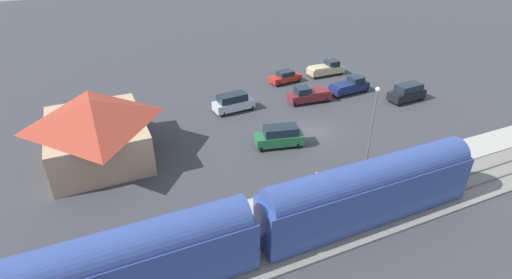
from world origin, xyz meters
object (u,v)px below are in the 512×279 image
object	(u,v)px
sedan_red	(285,77)
suv_silver	(233,102)
suv_green	(280,136)
pickup_maroon	(309,95)
suv_black	(407,92)
pedestrian_waiting_far	(316,179)
pickup_navy	(350,86)
passenger_train	(111,268)
pedestrian_on_platform	(364,169)
station_building	(96,129)
pickup_tan	(326,69)
light_pole_near_platform	(374,116)

from	to	relation	value
sedan_red	suv_silver	xyz separation A→B (m)	(-5.70, 10.08, 0.27)
suv_green	suv_silver	size ratio (longest dim) A/B	1.03
sedan_red	suv_green	bearing A→B (deg)	150.18
pickup_maroon	suv_black	size ratio (longest dim) A/B	1.11
pedestrian_waiting_far	pickup_maroon	xyz separation A→B (m)	(16.41, -9.12, -0.25)
suv_black	pickup_navy	bearing A→B (deg)	45.24
passenger_train	suv_black	xyz separation A→B (m)	(16.24, -37.63, -1.71)
suv_silver	pickup_navy	world-z (taller)	suv_silver
pedestrian_on_platform	suv_silver	xyz separation A→B (m)	(18.24, 5.20, -0.13)
sedan_red	station_building	bearing A→B (deg)	111.56
pickup_tan	passenger_train	bearing A→B (deg)	130.31
station_building	light_pole_near_platform	bearing A→B (deg)	-115.64
pickup_maroon	sedan_red	bearing A→B (deg)	-3.67
sedan_red	suv_green	xyz separation A→B (m)	(-15.44, 8.85, 0.27)
passenger_train	pickup_navy	distance (m)	38.92
pedestrian_waiting_far	light_pole_near_platform	distance (m)	8.30
pedestrian_on_platform	light_pole_near_platform	bearing A→B (deg)	-44.13
suv_black	suv_green	bearing A→B (deg)	99.95
passenger_train	suv_silver	size ratio (longest dim) A/B	10.89
pedestrian_on_platform	pickup_tan	world-z (taller)	pickup_tan
suv_black	pickup_navy	xyz separation A→B (m)	(5.07, 5.11, -0.12)
pickup_tan	suv_black	distance (m)	12.83
sedan_red	pickup_navy	size ratio (longest dim) A/B	0.85
pickup_tan	pedestrian_waiting_far	bearing A→B (deg)	145.21
pedestrian_waiting_far	light_pole_near_platform	xyz separation A→B (m)	(2.24, -7.18, 3.51)
sedan_red	suv_black	distance (m)	16.33
pickup_tan	suv_green	bearing A→B (deg)	134.69
light_pole_near_platform	suv_black	bearing A→B (deg)	-55.14
pickup_maroon	pickup_navy	size ratio (longest dim) A/B	1.01
passenger_train	pickup_tan	xyz separation A→B (m)	(28.35, -33.42, -1.83)
pedestrian_waiting_far	pickup_maroon	distance (m)	18.77
suv_green	suv_silver	bearing A→B (deg)	7.25
suv_green	light_pole_near_platform	xyz separation A→B (m)	(-5.93, -6.45, 3.65)
passenger_train	sedan_red	bearing A→B (deg)	-43.23
station_building	pickup_tan	xyz separation A→B (m)	(10.36, -32.68, -2.13)
pedestrian_waiting_far	pickup_navy	size ratio (longest dim) A/B	0.31
pickup_maroon	light_pole_near_platform	xyz separation A→B (m)	(-14.17, 1.94, 3.77)
pedestrian_on_platform	pickup_tan	xyz separation A→B (m)	(24.12, -11.84, -0.25)
station_building	light_pole_near_platform	size ratio (longest dim) A/B	1.53
sedan_red	pedestrian_waiting_far	bearing A→B (deg)	157.91
pedestrian_waiting_far	suv_black	size ratio (longest dim) A/B	0.34
sedan_red	light_pole_near_platform	world-z (taller)	light_pole_near_platform
station_building	light_pole_near_platform	distance (m)	25.94
suv_green	pickup_navy	bearing A→B (deg)	-60.05
pedestrian_on_platform	suv_black	distance (m)	20.04
suv_green	sedan_red	bearing A→B (deg)	-29.82
pedestrian_waiting_far	light_pole_near_platform	world-z (taller)	light_pole_near_platform
pickup_maroon	pickup_tan	size ratio (longest dim) A/B	1.03
sedan_red	suv_green	world-z (taller)	suv_green
pickup_maroon	pickup_tan	world-z (taller)	same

